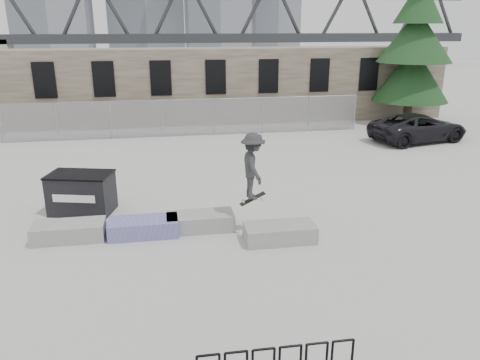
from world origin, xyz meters
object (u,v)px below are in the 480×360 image
object	(u,v)px
planter_center_right	(200,221)
suv	(418,127)
planter_center_left	(144,227)
planter_far_left	(69,231)
spruce_tree	(415,43)
dumpster	(82,193)
skateboarder	(253,166)
planter_offset	(280,232)

from	to	relation	value
planter_center_right	suv	bearing A→B (deg)	36.88
planter_center_left	planter_far_left	bearing A→B (deg)	177.83
planter_far_left	spruce_tree	xyz separation A→B (m)	(17.92, 13.82, 4.53)
planter_far_left	dumpster	xyz separation A→B (m)	(0.09, 2.09, 0.40)
planter_center_right	skateboarder	world-z (taller)	skateboarder
planter_far_left	planter_center_right	bearing A→B (deg)	1.00
suv	dumpster	bearing A→B (deg)	102.36
planter_offset	dumpster	size ratio (longest dim) A/B	0.89
planter_center_right	spruce_tree	size ratio (longest dim) A/B	0.17
planter_offset	suv	distance (m)	14.58
dumpster	spruce_tree	xyz separation A→B (m)	(17.83, 11.73, 4.13)
planter_far_left	planter_offset	bearing A→B (deg)	-10.85
planter_far_left	spruce_tree	world-z (taller)	spruce_tree
planter_center_right	dumpster	distance (m)	4.21
planter_center_right	suv	distance (m)	15.40
planter_center_right	planter_offset	size ratio (longest dim) A/B	1.00
suv	skateboarder	bearing A→B (deg)	119.90
planter_far_left	dumpster	bearing A→B (deg)	87.46
spruce_tree	skateboarder	size ratio (longest dim) A/B	5.41
spruce_tree	skateboarder	xyz separation A→B (m)	(-12.65, -14.19, -2.77)
suv	planter_center_right	bearing A→B (deg)	114.94
planter_center_left	suv	distance (m)	16.85
planter_far_left	planter_center_right	distance (m)	3.77
spruce_tree	planter_far_left	bearing A→B (deg)	-142.37
planter_offset	skateboarder	xyz separation A→B (m)	(-0.64, 0.77, 1.76)
planter_center_left	spruce_tree	xyz separation A→B (m)	(15.83, 13.90, 4.53)
planter_far_left	skateboarder	xyz separation A→B (m)	(5.28, -0.37, 1.76)
planter_center_left	planter_center_right	distance (m)	1.68
planter_center_right	spruce_tree	distance (m)	20.25
suv	skateboarder	xyz separation A→B (m)	(-10.80, -9.67, 1.31)
planter_far_left	skateboarder	bearing A→B (deg)	-4.00
planter_offset	skateboarder	distance (m)	2.03
dumpster	suv	distance (m)	17.54
planter_center_left	spruce_tree	distance (m)	21.54
planter_center_right	planter_center_left	bearing A→B (deg)	-175.03
planter_center_left	spruce_tree	bearing A→B (deg)	41.29
planter_offset	planter_center_right	bearing A→B (deg)	150.86
dumpster	planter_center_left	bearing A→B (deg)	-32.54
planter_center_left	planter_offset	distance (m)	3.96
planter_center_left	planter_center_right	world-z (taller)	same
suv	skateboarder	size ratio (longest dim) A/B	2.46
planter_offset	planter_far_left	bearing A→B (deg)	169.15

